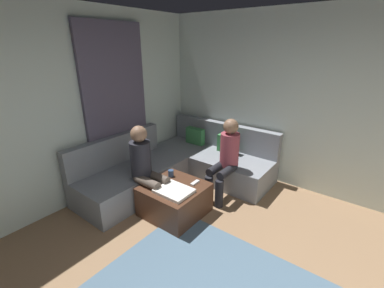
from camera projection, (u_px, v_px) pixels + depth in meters
The scene contains 10 objects.
wall_back at pixel (343, 109), 3.58m from camera, with size 6.00×0.12×2.70m, color silver.
wall_left at pixel (21, 120), 3.07m from camera, with size 0.12×6.00×2.70m, color silver.
curtain_panel at pixel (117, 109), 4.01m from camera, with size 0.06×1.10×2.50m, color #595166.
sectional_couch at pixel (180, 166), 4.36m from camera, with size 2.10×2.55×0.87m.
ottoman at pixel (175, 199), 3.54m from camera, with size 0.76×0.76×0.42m, color #4C2D1E.
folded_blanket at pixel (174, 191), 3.31m from camera, with size 0.44×0.36×0.04m, color white.
coffee_mug at pixel (171, 173), 3.70m from camera, with size 0.08×0.08×0.10m, color #334C72.
game_remote at pixel (195, 183), 3.52m from camera, with size 0.05×0.15×0.02m, color white.
person_on_couch_back at pixel (226, 156), 3.79m from camera, with size 0.30×0.60×1.20m.
person_on_couch_side at pixel (146, 166), 3.49m from camera, with size 0.60×0.30×1.20m.
Camera 1 is at (0.48, -1.12, 2.19)m, focal length 24.29 mm.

